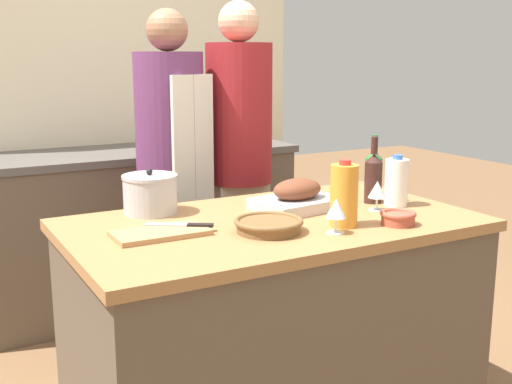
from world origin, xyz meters
The scene contains 19 objects.
kitchen_island centered at (0.00, 0.00, 0.44)m, with size 1.49×0.85×0.87m.
back_counter centered at (0.00, 1.56, 0.46)m, with size 1.85×0.60×0.93m.
back_wall centered at (0.00, 1.91, 1.27)m, with size 2.35×0.10×2.55m.
roasting_pan centered at (0.16, 0.09, 0.92)m, with size 0.35×0.28×0.12m.
wicker_basket centered at (-0.10, -0.14, 0.89)m, with size 0.24×0.24×0.05m.
cutting_board centered at (-0.44, 0.00, 0.88)m, with size 0.32×0.16×0.02m.
stock_pot centered at (-0.36, 0.31, 0.94)m, with size 0.21×0.21×0.17m.
mixing_bowl centered at (0.35, -0.27, 0.90)m, with size 0.13×0.13×0.05m.
juice_jug centered at (0.17, -0.20, 0.98)m, with size 0.10×0.10×0.24m.
milk_jug centered at (0.54, -0.05, 0.96)m, with size 0.09×0.09×0.21m.
wine_bottle_green centered at (0.50, 0.04, 0.98)m, with size 0.07×0.07×0.27m.
wine_bottle_dark centered at (0.58, 0.15, 0.97)m, with size 0.07×0.07×0.26m.
wine_glass_left centered at (0.09, -0.26, 0.95)m, with size 0.07×0.07×0.12m.
wine_glass_right centered at (0.42, -0.07, 0.95)m, with size 0.07×0.07×0.12m.
knife_chef centered at (-0.35, 0.02, 0.89)m, with size 0.21×0.15×0.01m.
condiment_bottle_tall centered at (0.72, 1.50, 1.01)m, with size 0.05×0.05×0.17m.
condiment_bottle_short centered at (0.64, 1.62, 0.99)m, with size 0.06×0.06×0.14m.
person_cook_aproned centered at (-0.05, 0.88, 0.93)m, with size 0.34×0.36×1.67m.
person_cook_guest centered at (0.32, 0.88, 0.96)m, with size 0.33×0.33×1.72m.
Camera 1 is at (-1.16, -1.96, 1.46)m, focal length 45.00 mm.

